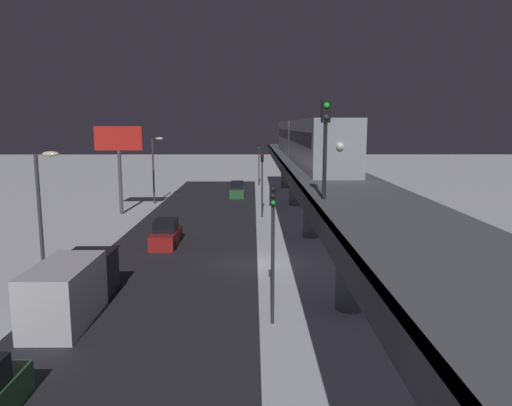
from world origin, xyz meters
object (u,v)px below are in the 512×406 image
Objects in this scene: box_truck at (73,288)px; traffic_light_far at (259,157)px; sedan_green at (237,191)px; traffic_light_mid at (262,175)px; subway_train at (305,139)px; sedan_red at (166,235)px; traffic_light_near at (273,234)px; commercial_billboard at (119,147)px; rail_signal at (325,132)px.

traffic_light_far reaches higher than box_truck.
traffic_light_mid reaches higher than sedan_green.
sedan_red is at bearing 38.23° from subway_train.
box_truck is 1.16× the size of traffic_light_far.
box_truck is 51.74m from traffic_light_far.
sedan_red is 0.74× the size of traffic_light_mid.
commercial_billboard is at bearing -62.75° from traffic_light_near.
sedan_green is at bearing 76.53° from traffic_light_far.
sedan_green is (4.93, -41.25, -7.93)m from rail_signal.
traffic_light_mid is 1.00× the size of traffic_light_far.
traffic_light_far is (0.00, -25.95, 0.00)m from traffic_light_mid.
traffic_light_mid is at bearing 171.95° from commercial_billboard.
commercial_billboard reaches higher than traffic_light_near.
subway_train is 16.08m from sedan_red.
traffic_light_mid reaches higher than sedan_red.
traffic_light_near is 1.00× the size of traffic_light_mid.
rail_signal is 20.48m from sedan_red.
sedan_red is 1.11× the size of sedan_green.
box_truck is at bearing 79.40° from traffic_light_far.
traffic_light_mid reaches higher than box_truck.
traffic_light_mid is at bearing -29.04° from subway_train.
rail_signal reaches higher than traffic_light_near.
traffic_light_near reaches higher than box_truck.
sedan_red is 16.03m from commercial_billboard.
traffic_light_near is at bearing 90.00° from traffic_light_far.
sedan_green is at bearing -85.83° from traffic_light_near.
traffic_light_near is 0.72× the size of commercial_billboard.
subway_train is 27.10m from box_truck.
subway_train reaches higher than box_truck.
sedan_green is 12.90m from traffic_light_far.
sedan_red is 13.88m from box_truck.
subway_train is at bearing 150.96° from traffic_light_mid.
subway_train is 18.72m from sedan_green.
box_truck is 27.86m from commercial_billboard.
sedan_green is 0.48× the size of commercial_billboard.
traffic_light_far is at bearing -82.16° from subway_train.
commercial_billboard reaches higher than sedan_red.
traffic_light_far is at bearing -100.60° from box_truck.
commercial_billboard is (16.44, -29.44, -1.90)m from rail_signal.
subway_train is 9.22× the size of rail_signal.
traffic_light_near is at bearing 90.00° from traffic_light_mid.
sedan_green is 17.56m from commercial_billboard.
subway_train is at bearing 97.84° from traffic_light_far.
box_truck is 1.16× the size of traffic_light_near.
sedan_green is at bearing -100.45° from sedan_red.
traffic_light_near and traffic_light_far have the same top height.
box_truck is at bearing 69.06° from traffic_light_mid.
rail_signal is 13.93m from box_truck.
subway_train is at bearing 167.11° from commercial_billboard.
box_truck is at bearing 59.48° from subway_train.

